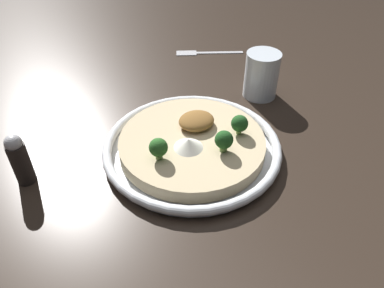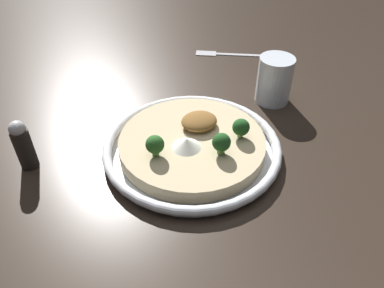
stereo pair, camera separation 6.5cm
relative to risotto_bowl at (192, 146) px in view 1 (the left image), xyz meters
name	(u,v)px [view 1 (the left image)]	position (x,y,z in m)	size (l,w,h in m)	color
ground_plane	(192,152)	(0.00, 0.00, -0.01)	(6.00, 6.00, 0.00)	#2D231C
risotto_bowl	(192,146)	(0.00, 0.00, 0.00)	(0.31, 0.31, 0.03)	silver
cheese_sprinkle	(188,143)	(-0.02, -0.02, 0.03)	(0.05, 0.05, 0.02)	white
crispy_onion_garnish	(196,121)	(0.03, 0.03, 0.03)	(0.07, 0.06, 0.02)	brown
broccoli_left	(158,148)	(-0.07, -0.01, 0.04)	(0.03, 0.03, 0.04)	#668E47
broccoli_front	(224,140)	(0.03, -0.05, 0.04)	(0.03, 0.03, 0.04)	#668E47
broccoli_right	(240,124)	(0.08, -0.03, 0.04)	(0.03, 0.03, 0.04)	#84A856
drinking_glass	(262,75)	(0.22, 0.08, 0.03)	(0.07, 0.07, 0.10)	silver
fork_utensil	(202,53)	(0.23, 0.32, -0.01)	(0.16, 0.10, 0.00)	#B7B7BC
pepper_shaker	(19,159)	(-0.27, 0.08, 0.03)	(0.03, 0.03, 0.09)	black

